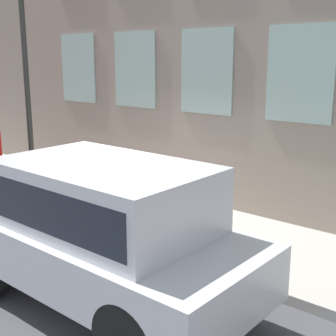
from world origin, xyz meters
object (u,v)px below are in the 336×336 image
Objects in this scene: fire_hydrant at (155,206)px; street_lamp at (21,2)px; person at (181,187)px; parked_truck_silver_near at (102,225)px.

fire_hydrant is 0.12× the size of street_lamp.
fire_hydrant is 5.42m from street_lamp.
person is at bearing -89.91° from street_lamp.
street_lamp is (-0.01, 4.36, 3.28)m from person.
street_lamp reaches higher than fire_hydrant.
parked_truck_silver_near is at bearing -115.28° from street_lamp.
person is 2.47m from parked_truck_silver_near.
street_lamp reaches higher than person.
person is at bearing -54.36° from fire_hydrant.
person is at bearing 15.41° from parked_truck_silver_near.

